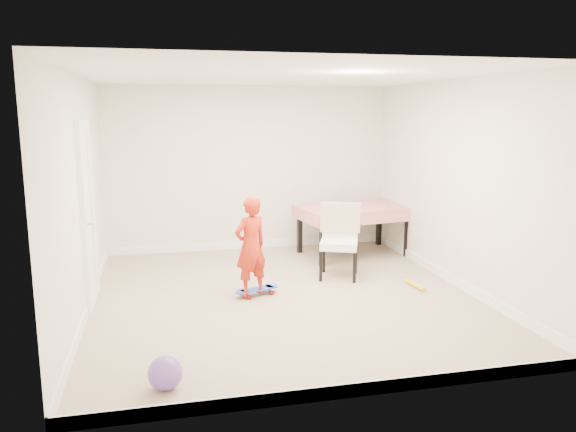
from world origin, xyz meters
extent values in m
plane|color=tan|center=(0.00, 0.00, 0.00)|extent=(5.00, 5.00, 0.00)
cube|color=white|center=(0.00, 0.00, 2.58)|extent=(4.50, 5.00, 0.04)
cube|color=silver|center=(0.00, 2.48, 1.30)|extent=(4.50, 0.04, 2.60)
cube|color=silver|center=(0.00, -2.48, 1.30)|extent=(4.50, 0.04, 2.60)
cube|color=silver|center=(-2.23, 0.00, 1.30)|extent=(0.04, 5.00, 2.60)
cube|color=silver|center=(2.23, 0.00, 1.30)|extent=(0.04, 5.00, 2.60)
cube|color=white|center=(-2.22, 0.30, 1.02)|extent=(0.11, 0.94, 2.11)
cube|color=white|center=(0.00, 2.49, 0.06)|extent=(4.50, 0.02, 0.12)
cube|color=white|center=(0.00, -2.49, 0.06)|extent=(4.50, 0.02, 0.12)
cube|color=white|center=(-2.24, 0.00, 0.06)|extent=(0.02, 5.00, 0.12)
cube|color=white|center=(2.24, 0.00, 0.06)|extent=(0.02, 5.00, 0.12)
imported|color=red|center=(-0.39, 0.06, 0.60)|extent=(0.52, 0.45, 1.19)
sphere|color=#704BB5|center=(-1.43, -2.03, 0.14)|extent=(0.28, 0.28, 0.28)
cylinder|color=yellow|center=(1.71, -0.03, 0.03)|extent=(0.11, 0.40, 0.06)
camera|label=1|loc=(-1.41, -6.33, 2.21)|focal=35.00mm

